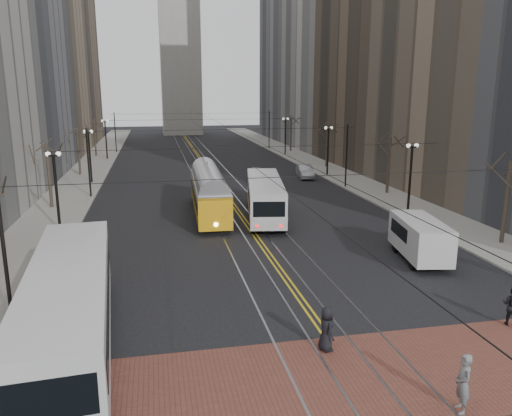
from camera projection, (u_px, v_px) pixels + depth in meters
name	position (u px, v px, depth m)	size (l,w,h in m)	color
ground	(320.00, 327.00, 21.67)	(260.00, 260.00, 0.00)	black
sidewalk_left	(87.00, 173.00, 61.66)	(5.00, 140.00, 0.15)	gray
sidewalk_right	(319.00, 166.00, 67.48)	(5.00, 140.00, 0.15)	gray
crosswalk_band	(356.00, 377.00, 17.85)	(25.00, 6.00, 0.01)	brown
streetcar_rails	(208.00, 170.00, 64.59)	(4.80, 130.00, 0.02)	gray
centre_lines	(208.00, 170.00, 64.59)	(0.42, 130.00, 0.01)	gold
building_left_far	(48.00, 36.00, 94.17)	(16.00, 20.00, 40.00)	brown
building_right_mid	(395.00, 37.00, 66.60)	(16.00, 20.00, 34.00)	brown
building_right_far	(307.00, 42.00, 104.06)	(16.00, 20.00, 40.00)	slate
lamp_posts	(226.00, 167.00, 48.45)	(27.60, 57.20, 5.60)	black
street_trees	(217.00, 158.00, 54.65)	(31.68, 53.28, 5.60)	#382D23
trolley_wires	(218.00, 150.00, 54.03)	(25.96, 120.00, 6.60)	black
transit_bus	(70.00, 310.00, 19.29)	(2.87, 13.80, 3.45)	silver
streetcar	(209.00, 196.00, 40.94)	(2.43, 13.08, 3.08)	yellow
rear_bus	(265.00, 199.00, 40.10)	(2.58, 11.87, 3.10)	silver
cargo_van	(420.00, 240.00, 29.94)	(2.15, 5.60, 2.48)	silver
sedan_grey	(258.00, 174.00, 56.22)	(1.94, 4.81, 1.64)	#464A4F
sedan_silver	(305.00, 172.00, 58.54)	(1.60, 4.60, 1.51)	#A2A5A9
pedestrian_a	(326.00, 329.00, 19.52)	(0.88, 0.57, 1.80)	black
pedestrian_b	(463.00, 383.00, 15.72)	(0.72, 0.47, 1.98)	slate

